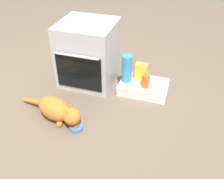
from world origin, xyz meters
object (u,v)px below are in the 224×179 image
object	(u,v)px
oven	(88,53)
cat	(57,110)
sauce_jar	(146,81)
water_bottle	(127,69)
pantry_cabinet	(143,87)
food_bowl	(76,127)
snack_bag	(141,72)

from	to	relation	value
oven	cat	distance (m)	0.76
sauce_jar	water_bottle	world-z (taller)	water_bottle
pantry_cabinet	water_bottle	size ratio (longest dim) A/B	1.69
water_bottle	cat	bearing A→B (deg)	-124.95
cat	sauce_jar	distance (m)	0.93
food_bowl	cat	xyz separation A→B (m)	(-0.21, 0.07, 0.10)
pantry_cabinet	cat	xyz separation A→B (m)	(-0.66, -0.69, 0.07)
food_bowl	water_bottle	world-z (taller)	water_bottle
cat	snack_bag	distance (m)	0.97
sauce_jar	snack_bag	bearing A→B (deg)	120.34
oven	food_bowl	bearing A→B (deg)	-77.18
pantry_cabinet	sauce_jar	size ratio (longest dim) A/B	3.62
pantry_cabinet	snack_bag	bearing A→B (deg)	125.12
cat	snack_bag	bearing A→B (deg)	68.90
snack_bag	sauce_jar	bearing A→B (deg)	-59.66
cat	water_bottle	bearing A→B (deg)	72.75
sauce_jar	snack_bag	distance (m)	0.16
sauce_jar	snack_bag	world-z (taller)	snack_bag
pantry_cabinet	cat	size ratio (longest dim) A/B	0.70
oven	sauce_jar	size ratio (longest dim) A/B	4.87
oven	cat	xyz separation A→B (m)	(-0.03, -0.72, -0.22)
sauce_jar	snack_bag	xyz separation A→B (m)	(-0.08, 0.13, 0.02)
oven	pantry_cabinet	bearing A→B (deg)	-3.42
food_bowl	water_bottle	distance (m)	0.82
oven	sauce_jar	world-z (taller)	oven
oven	food_bowl	size ratio (longest dim) A/B	5.64
oven	food_bowl	world-z (taller)	oven
sauce_jar	snack_bag	size ratio (longest dim) A/B	0.78
food_bowl	snack_bag	xyz separation A→B (m)	(0.40, 0.82, 0.17)
pantry_cabinet	water_bottle	bearing A→B (deg)	-176.63
oven	sauce_jar	bearing A→B (deg)	-8.65
water_bottle	food_bowl	bearing A→B (deg)	-109.69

